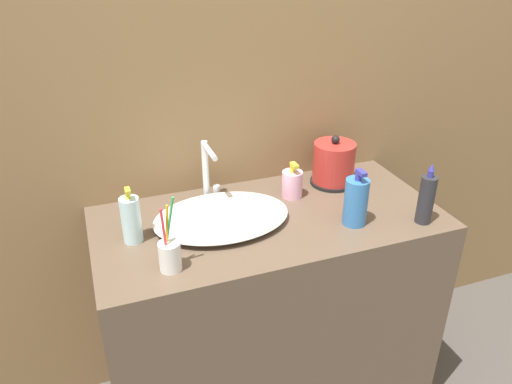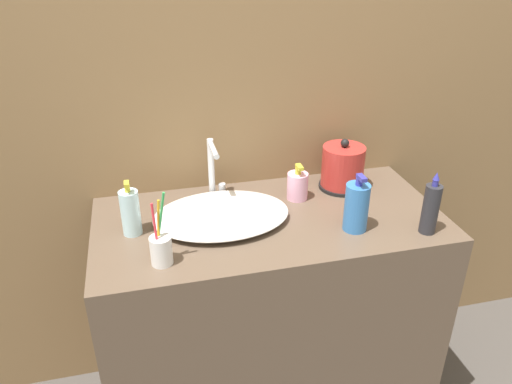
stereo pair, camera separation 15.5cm
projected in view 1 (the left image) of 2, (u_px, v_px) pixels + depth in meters
wall_back at (238, 46)px, 1.63m from camera, size 6.00×0.04×2.60m
vanity_counter at (268, 314)px, 1.80m from camera, size 1.12×0.55×0.81m
sink_basin at (222, 216)px, 1.57m from camera, size 0.43×0.31×0.05m
faucet at (208, 169)px, 1.67m from camera, size 0.06×0.14×0.21m
electric_kettle at (334, 165)px, 1.80m from camera, size 0.16×0.16×0.19m
toothbrush_cup at (170, 255)px, 1.34m from camera, size 0.06×0.06×0.22m
lotion_bottle at (292, 184)px, 1.72m from camera, size 0.07×0.07×0.13m
shampoo_bottle at (426, 199)px, 1.55m from camera, size 0.05×0.05×0.20m
mouthwash_bottle at (131, 219)px, 1.46m from camera, size 0.06×0.06×0.18m
hand_cream_bottle at (356, 201)px, 1.55m from camera, size 0.07×0.07×0.19m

